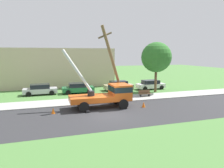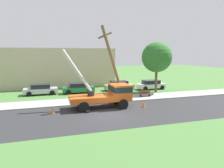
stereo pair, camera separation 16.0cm
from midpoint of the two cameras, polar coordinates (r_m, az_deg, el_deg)
The scene contains 15 objects.
ground_plane at distance 30.68m, azimuth -7.17°, elevation -2.08°, with size 120.00×120.00×0.00m, color #477538.
road_asphalt at distance 19.29m, azimuth -0.71°, elevation -8.26°, with size 80.00×8.17×0.01m, color #2B2B2D.
sidewalk_strip at distance 24.68m, azimuth -4.57°, elevation -4.48°, with size 80.00×3.36×0.10m, color #9E9E99.
utility_truck at distance 21.46m, azimuth -0.91°, elevation -2.70°, with size 6.76×3.20×5.98m.
leaning_utility_pole at distance 22.72m, azimuth 0.62°, elevation 5.40°, with size 3.65×1.73×8.51m.
traffic_cone_ahead at distance 21.84m, azimuth 8.89°, elevation -5.64°, with size 0.36×0.36×0.56m, color orange.
traffic_cone_behind at distance 20.12m, azimuth -15.69°, elevation -7.06°, with size 0.36×0.36×0.56m, color orange.
traffic_cone_curbside at distance 23.34m, azimuth 1.84°, elevation -4.63°, with size 0.36×0.36×0.56m, color orange.
parked_sedan_silver at distance 29.74m, azimuth -18.87°, elevation -1.41°, with size 4.43×2.07×1.42m.
parked_sedan_green at distance 29.63m, azimuth -9.08°, elevation -1.10°, with size 4.42×2.06×1.42m.
parked_sedan_tan at distance 31.56m, azimuth 2.07°, elevation -0.42°, with size 4.40×2.02×1.42m.
parked_sedan_white at distance 33.01m, azimuth 10.81°, elevation -0.18°, with size 4.47×2.13×1.42m.
park_bench at distance 26.85m, azimuth 9.20°, elevation -2.62°, with size 1.60×0.45×0.90m.
roadside_tree_far at distance 30.31m, azimuth 12.35°, elevation 7.17°, with size 4.28×4.28×7.16m.
lowrise_building_backdrop at distance 36.94m, azimuth -13.92°, elevation 4.50°, with size 18.00×6.00×6.40m, color #C6B293.
Camera 2 is at (-5.23, -17.73, 5.52)m, focal length 33.26 mm.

